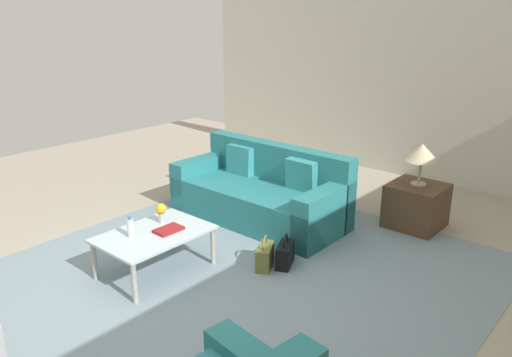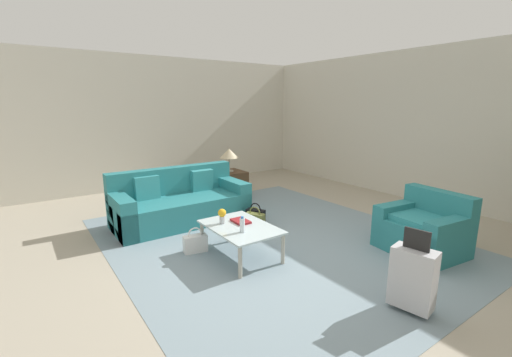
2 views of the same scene
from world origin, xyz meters
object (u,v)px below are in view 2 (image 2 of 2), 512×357
Objects in this scene: armchair at (425,231)px; table_lamp at (229,154)px; suitcase_silver at (413,278)px; handbag_olive at (255,220)px; water_bottle at (242,225)px; handbag_white at (195,243)px; coffee_table at (241,229)px; coffee_table_book at (241,221)px; flower_vase at (222,215)px; side_table at (230,183)px; handbag_black at (255,216)px; couch at (180,204)px.

table_lamp is (-4.11, -0.67, 0.64)m from armchair.
suitcase_silver reaches higher than handbag_olive.
handbag_white is (-0.67, -0.34, -0.39)m from water_bottle.
suitcase_silver is at bearing 19.29° from coffee_table.
armchair is 2.15× the size of table_lamp.
handbag_white is (-0.47, -0.44, -0.25)m from coffee_table.
coffee_table_book is 0.27m from flower_vase.
suitcase_silver is at bearing 17.18° from coffee_table_book.
coffee_table is 3.03× the size of handbag_olive.
table_lamp reaches higher than handbag_olive.
suitcase_silver is at bearing -9.46° from side_table.
coffee_table_book is 0.54× the size of table_lamp.
coffee_table is (-1.31, -2.17, 0.09)m from armchair.
water_bottle is (-1.11, -2.27, 0.23)m from armchair.
handbag_black is (-0.48, 1.35, 0.00)m from handbag_white.
suitcase_silver is (0.69, -1.47, 0.06)m from armchair.
water_bottle is 1.58m from handbag_black.
couch is 1.89m from side_table.
side_table is (-3.00, 1.60, -0.26)m from water_bottle.
armchair is 5.33× the size of flower_vase.
handbag_black is at bearing 109.67° from handbag_white.
armchair is 2.52m from handbag_olive.
coffee_table_book is at bearing -46.39° from handbag_olive.
handbag_white is at bearing -39.77° from side_table.
handbag_olive and handbag_white have the same top height.
water_bottle is at bearing 6.79° from flower_vase.
handbag_olive is (-2.79, 0.08, -0.23)m from suitcase_silver.
flower_vase is 0.57× the size of handbag_white.
handbag_olive is at bearing 134.48° from coffee_table_book.
couch is at bearing 178.19° from flower_vase.
table_lamp is at bearing 121.98° from couch.
handbag_olive is 1.00× the size of handbag_black.
handbag_black is at bearing 138.80° from water_bottle.
table_lamp is 2.28m from handbag_olive.
coffee_table is at bearing -28.18° from side_table.
armchair is 2.59m from handbag_black.
water_bottle is at bearing -0.00° from couch.
side_table is 1.75× the size of handbag_white.
flower_vase is at bearing -123.41° from armchair.
suitcase_silver is at bearing 20.95° from flower_vase.
handbag_olive is at bearing 40.93° from couch.
armchair reaches higher than coffee_table_book.
flower_vase is 0.57× the size of handbag_black.
couch is 1.60m from flower_vase.
handbag_white is (-0.25, -0.29, -0.42)m from flower_vase.
suitcase_silver is (1.80, 0.80, -0.17)m from water_bottle.
handbag_black is at bearing 175.92° from suitcase_silver.
coffee_table is 1.14m from handbag_olive.
couch is at bearing -143.91° from armchair.
armchair is at bearing 115.26° from suitcase_silver.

